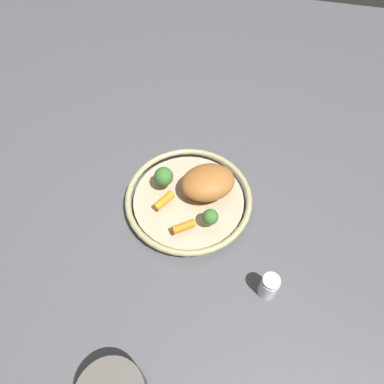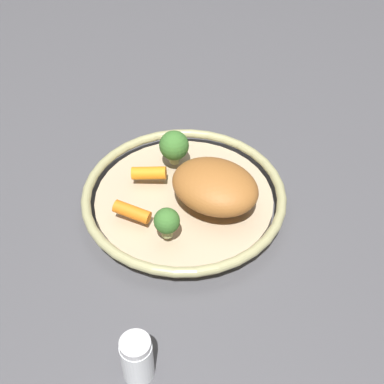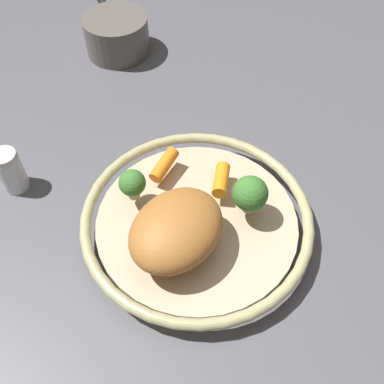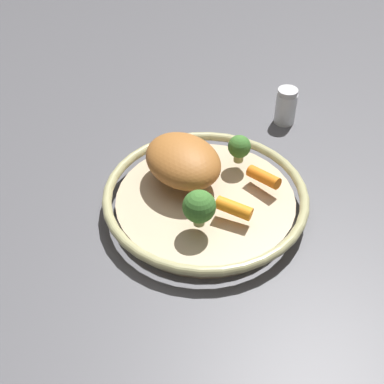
# 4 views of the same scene
# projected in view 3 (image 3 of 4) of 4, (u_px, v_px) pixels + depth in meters

# --- Properties ---
(ground_plane) EXTENTS (2.37, 2.37, 0.00)m
(ground_plane) POSITION_uv_depth(u_px,v_px,m) (197.00, 230.00, 0.67)
(ground_plane) COLOR #4C4C51
(serving_bowl) EXTENTS (0.34, 0.34, 0.04)m
(serving_bowl) POSITION_uv_depth(u_px,v_px,m) (197.00, 222.00, 0.65)
(serving_bowl) COLOR tan
(serving_bowl) RESTS_ON ground_plane
(roast_chicken_piece) EXTENTS (0.18, 0.17, 0.06)m
(roast_chicken_piece) POSITION_uv_depth(u_px,v_px,m) (176.00, 230.00, 0.59)
(roast_chicken_piece) COLOR #9F602B
(roast_chicken_piece) RESTS_ON serving_bowl
(baby_carrot_center) EXTENTS (0.05, 0.06, 0.03)m
(baby_carrot_center) POSITION_uv_depth(u_px,v_px,m) (221.00, 180.00, 0.66)
(baby_carrot_center) COLOR orange
(baby_carrot_center) RESTS_ON serving_bowl
(baby_carrot_back) EXTENTS (0.06, 0.05, 0.03)m
(baby_carrot_back) POSITION_uv_depth(u_px,v_px,m) (164.00, 165.00, 0.68)
(baby_carrot_back) COLOR orange
(baby_carrot_back) RESTS_ON serving_bowl
(broccoli_floret_mid) EXTENTS (0.05, 0.05, 0.06)m
(broccoli_floret_mid) POSITION_uv_depth(u_px,v_px,m) (250.00, 194.00, 0.62)
(broccoli_floret_mid) COLOR #9CA466
(broccoli_floret_mid) RESTS_ON serving_bowl
(broccoli_floret_large) EXTENTS (0.04, 0.04, 0.05)m
(broccoli_floret_large) POSITION_uv_depth(u_px,v_px,m) (132.00, 183.00, 0.64)
(broccoli_floret_large) COLOR #9DA466
(broccoli_floret_large) RESTS_ON serving_bowl
(salt_shaker) EXTENTS (0.04, 0.04, 0.07)m
(salt_shaker) POSITION_uv_depth(u_px,v_px,m) (10.00, 171.00, 0.69)
(salt_shaker) COLOR silver
(salt_shaker) RESTS_ON ground_plane
(saucepan) EXTENTS (0.13, 0.21, 0.08)m
(saucepan) POSITION_uv_depth(u_px,v_px,m) (117.00, 35.00, 0.91)
(saucepan) COLOR #56514C
(saucepan) RESTS_ON ground_plane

